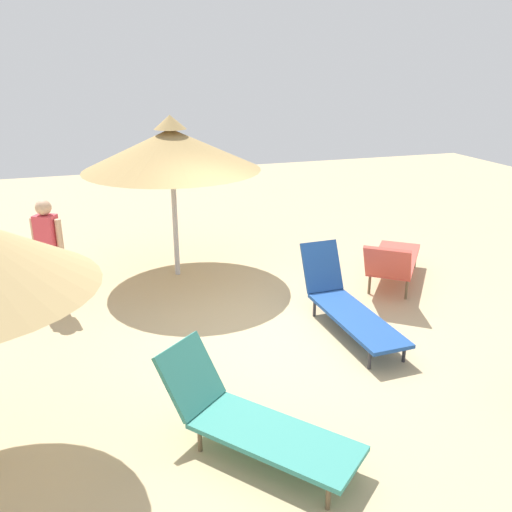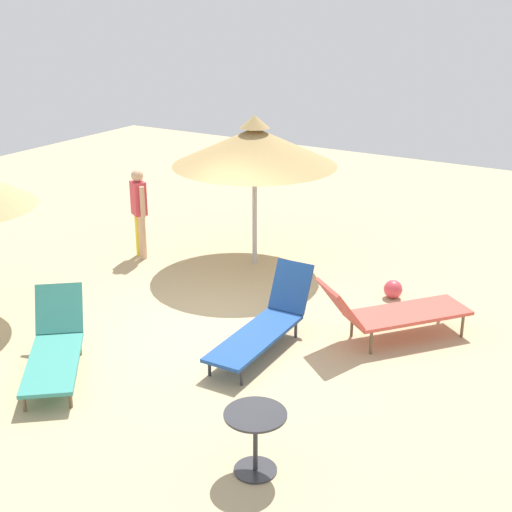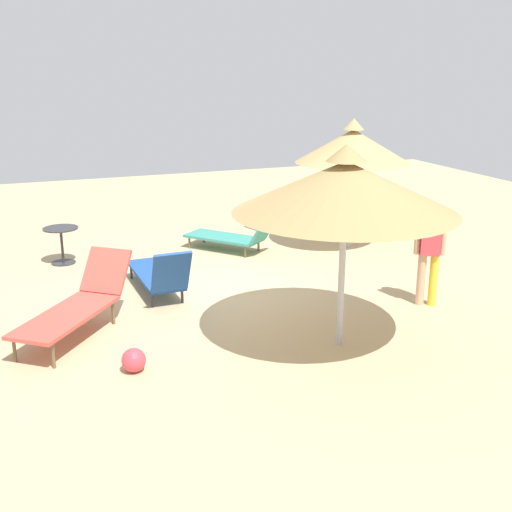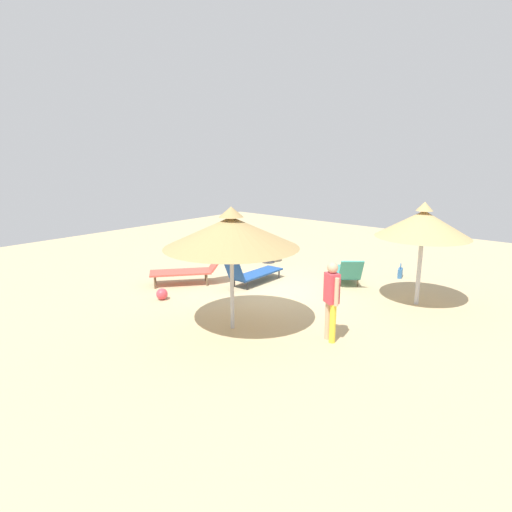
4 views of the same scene
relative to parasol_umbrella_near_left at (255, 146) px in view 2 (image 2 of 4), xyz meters
name	(u,v)px [view 2 (image 2 of 4)]	position (x,y,z in m)	size (l,w,h in m)	color
ground	(226,326)	(0.94, -2.37, -2.19)	(24.00, 24.00, 0.10)	tan
parasol_umbrella_near_left	(255,146)	(0.00, 0.00, 0.00)	(2.87, 2.87, 2.68)	#B2B2B7
lounge_chair_near_right	(55,346)	(-0.18, -4.67, -1.79)	(1.73, 1.90, 0.88)	teal
lounge_chair_far_left	(390,311)	(3.21, -1.63, -1.69)	(1.89, 2.12, 0.98)	#CC4C3F
lounge_chair_far_right	(266,323)	(1.82, -2.70, -1.77)	(0.63, 2.15, 0.97)	#1E478C
person_standing_back	(139,208)	(-1.96, -0.82, -1.19)	(0.43, 0.33, 1.66)	tan
side_table_round	(255,432)	(3.12, -5.11, -1.67)	(0.65, 0.65, 0.69)	#2D2D33
beach_ball	(393,289)	(2.72, -0.19, -1.99)	(0.30, 0.30, 0.30)	#D83F4C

